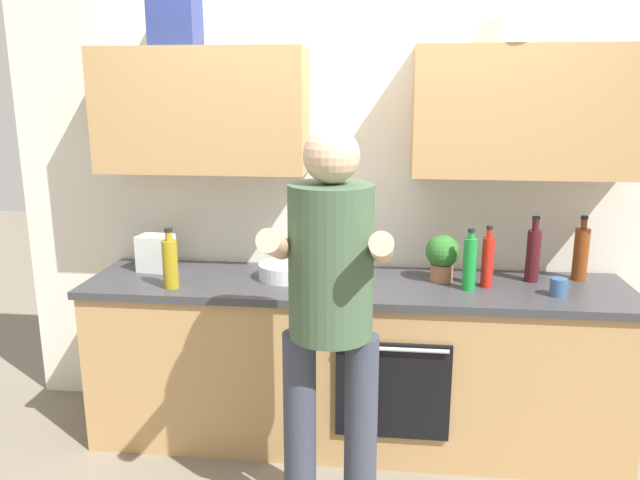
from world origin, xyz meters
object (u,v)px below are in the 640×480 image
at_px(cup_tea, 558,287).
at_px(grocery_bag_produce, 156,253).
at_px(bottle_oil, 170,263).
at_px(potted_herb, 442,256).
at_px(cup_ceramic, 363,279).
at_px(bottle_vinegar, 581,253).
at_px(bottle_hotsauce, 488,261).
at_px(mixing_bowl, 286,271).
at_px(bottle_wine, 533,254).
at_px(bottle_soda, 470,263).
at_px(cup_coffee, 356,270).
at_px(person_standing, 331,305).

height_order(cup_tea, grocery_bag_produce, grocery_bag_produce).
height_order(bottle_oil, potted_herb, bottle_oil).
distance_m(cup_ceramic, potted_herb, 0.46).
distance_m(bottle_vinegar, bottle_hotsauce, 0.54).
relative_size(bottle_vinegar, mixing_bowl, 1.16).
bearing_deg(bottle_wine, bottle_soda, -152.49).
relative_size(potted_herb, grocery_bag_produce, 1.24).
xyz_separation_m(bottle_wine, potted_herb, (-0.47, -0.05, -0.01)).
bearing_deg(cup_tea, bottle_oil, -177.42).
height_order(bottle_vinegar, cup_coffee, bottle_vinegar).
height_order(bottle_wine, mixing_bowl, bottle_wine).
bearing_deg(bottle_wine, cup_coffee, -175.51).
bearing_deg(bottle_hotsauce, bottle_vinegar, 19.35).
relative_size(bottle_vinegar, grocery_bag_produce, 1.73).
bearing_deg(grocery_bag_produce, cup_ceramic, -10.38).
height_order(cup_coffee, grocery_bag_produce, grocery_bag_produce).
xyz_separation_m(bottle_vinegar, grocery_bag_produce, (-2.30, -0.08, -0.05)).
height_order(person_standing, bottle_hotsauce, person_standing).
height_order(cup_coffee, cup_tea, cup_coffee).
height_order(person_standing, bottle_wine, person_standing).
bearing_deg(cup_tea, bottle_hotsauce, 161.78).
xyz_separation_m(cup_tea, mixing_bowl, (-1.37, 0.14, -0.00)).
bearing_deg(person_standing, bottle_vinegar, 37.04).
xyz_separation_m(cup_ceramic, grocery_bag_produce, (-1.16, 0.21, 0.05)).
xyz_separation_m(bottle_soda, potted_herb, (-0.12, 0.13, -0.00)).
height_order(bottle_soda, cup_ceramic, bottle_soda).
bearing_deg(mixing_bowl, bottle_vinegar, 5.31).
xyz_separation_m(person_standing, bottle_hotsauce, (0.73, 0.76, -0.00)).
xyz_separation_m(bottle_oil, grocery_bag_produce, (-0.19, 0.30, -0.03)).
bearing_deg(bottle_soda, grocery_bag_produce, 174.70).
bearing_deg(bottle_oil, cup_coffee, 14.85).
distance_m(bottle_oil, grocery_bag_produce, 0.35).
relative_size(mixing_bowl, potted_herb, 1.20).
distance_m(mixing_bowl, potted_herb, 0.83).
bearing_deg(grocery_bag_produce, cup_coffee, -2.47).
distance_m(bottle_hotsauce, cup_coffee, 0.68).
relative_size(bottle_vinegar, potted_herb, 1.39).
relative_size(bottle_vinegar, bottle_soda, 1.10).
distance_m(bottle_soda, cup_coffee, 0.59).
bearing_deg(bottle_hotsauce, mixing_bowl, 178.13).
bearing_deg(bottle_wine, potted_herb, -174.18).
distance_m(bottle_vinegar, grocery_bag_produce, 2.30).
bearing_deg(mixing_bowl, bottle_hotsauce, -1.87).
distance_m(person_standing, bottle_hotsauce, 1.05).
bearing_deg(cup_ceramic, cup_tea, 0.26).
height_order(cup_coffee, cup_ceramic, cup_ceramic).
bearing_deg(bottle_vinegar, person_standing, -142.96).
distance_m(bottle_wine, mixing_bowl, 1.30).
xyz_separation_m(bottle_wine, mixing_bowl, (-1.30, -0.09, -0.11)).
bearing_deg(bottle_soda, potted_herb, 133.08).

